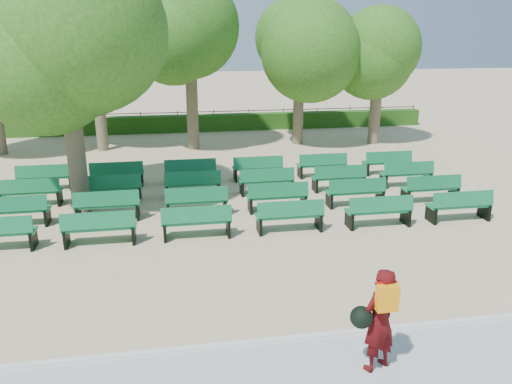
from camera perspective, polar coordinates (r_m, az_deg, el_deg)
ground at (r=14.57m, az=-3.63°, el=-3.10°), size 120.00×120.00×0.00m
curb at (r=9.02m, az=0.91°, el=-16.79°), size 30.00×0.12×0.10m
hedge at (r=27.99m, az=-6.82°, el=7.83°), size 26.00×0.70×0.90m
fence at (r=28.47m, az=-6.83°, el=7.07°), size 26.00×0.10×1.02m
tree_line at (r=24.16m, az=-6.24°, el=5.21°), size 21.80×6.80×7.04m
bench_array at (r=15.84m, az=-2.63°, el=-1.00°), size 1.86×0.70×1.15m
tree_among at (r=15.22m, az=-20.99°, el=14.34°), size 5.02×5.02×6.85m
person at (r=8.15m, az=13.79°, el=-13.91°), size 0.87×0.64×1.73m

